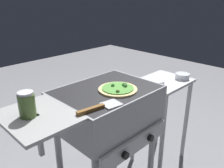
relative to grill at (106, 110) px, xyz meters
The scene contains 7 objects.
grill is the anchor object (origin of this frame).
pizza_veggie 0.17m from the grill, 50.33° to the right, with size 0.24×0.24×0.04m.
sauce_jar 0.54m from the grill, behind, with size 0.08×0.08×0.13m.
spatula 0.30m from the grill, 140.28° to the right, with size 0.27×0.10×0.02m.
prep_table 0.70m from the grill, ahead, with size 0.44×0.36×0.79m.
topping_bowl_near 0.54m from the grill, ahead, with size 0.12×0.12×0.04m.
topping_bowl_far 0.82m from the grill, ahead, with size 0.12×0.12×0.04m.
Camera 1 is at (-0.95, -1.00, 1.47)m, focal length 37.89 mm.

